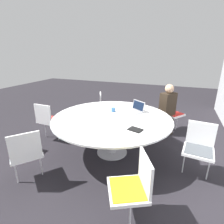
% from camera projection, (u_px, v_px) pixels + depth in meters
% --- Properties ---
extents(ground_plane, '(16.00, 16.00, 0.00)m').
position_uv_depth(ground_plane, '(112.00, 152.00, 3.52)').
color(ground_plane, black).
extents(conference_table, '(2.22, 2.22, 0.76)m').
position_uv_depth(conference_table, '(112.00, 121.00, 3.31)').
color(conference_table, '#B7B7BC').
rests_on(conference_table, ground_plane).
extents(chair_0, '(0.60, 0.60, 0.87)m').
position_uv_depth(chair_0, '(171.00, 111.00, 4.35)').
color(chair_0, white).
rests_on(chair_0, ground_plane).
extents(chair_1, '(0.58, 0.57, 0.87)m').
position_uv_depth(chair_1, '(105.00, 105.00, 4.77)').
color(chair_1, white).
rests_on(chair_1, ground_plane).
extents(chair_2, '(0.43, 0.45, 0.87)m').
position_uv_depth(chair_2, '(48.00, 118.00, 3.86)').
color(chair_2, white).
rests_on(chair_2, ground_plane).
extents(chair_3, '(0.61, 0.60, 0.87)m').
position_uv_depth(chair_3, '(26.00, 152.00, 2.57)').
color(chair_3, white).
rests_on(chair_3, ground_plane).
extents(chair_4, '(0.59, 0.58, 0.87)m').
position_uv_depth(chair_4, '(133.00, 184.00, 1.94)').
color(chair_4, white).
rests_on(chair_4, ground_plane).
extents(chair_5, '(0.47, 0.48, 0.87)m').
position_uv_depth(chair_5, '(199.00, 145.00, 2.74)').
color(chair_5, white).
rests_on(chair_5, ground_plane).
extents(person_0, '(0.42, 0.39, 1.22)m').
position_uv_depth(person_0, '(168.00, 106.00, 4.10)').
color(person_0, '#2D2319').
rests_on(person_0, ground_plane).
extents(laptop, '(0.38, 0.41, 0.21)m').
position_uv_depth(laptop, '(136.00, 109.00, 3.57)').
color(laptop, '#99999E').
rests_on(laptop, conference_table).
extents(spiral_notebook, '(0.20, 0.24, 0.02)m').
position_uv_depth(spiral_notebook, '(135.00, 130.00, 2.73)').
color(spiral_notebook, black).
rests_on(spiral_notebook, conference_table).
extents(coffee_cup, '(0.08, 0.08, 0.08)m').
position_uv_depth(coffee_cup, '(113.00, 110.00, 3.56)').
color(coffee_cup, '#33669E').
rests_on(coffee_cup, conference_table).
extents(handbag, '(0.36, 0.16, 0.28)m').
position_uv_depth(handbag, '(28.00, 148.00, 3.41)').
color(handbag, '#661E56').
rests_on(handbag, ground_plane).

